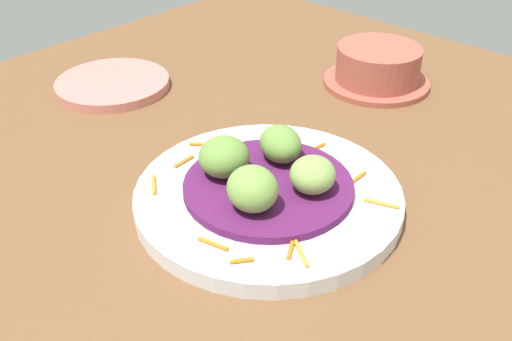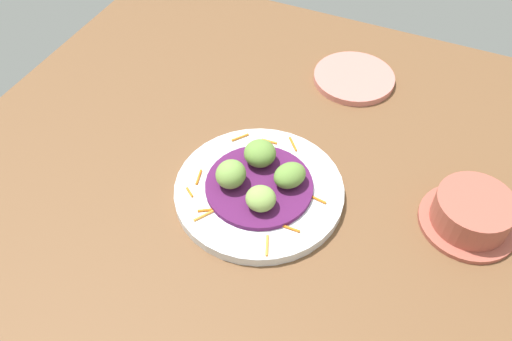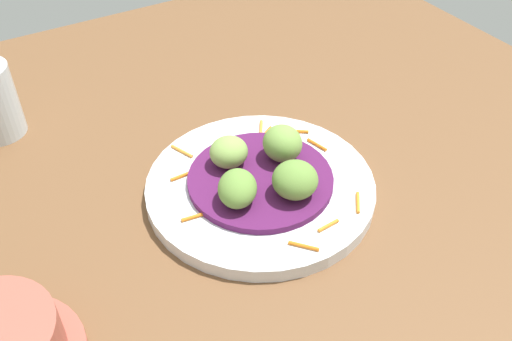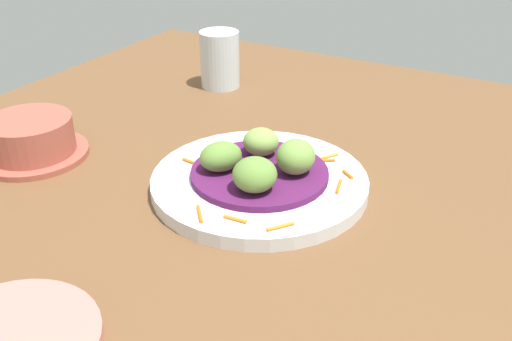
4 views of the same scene
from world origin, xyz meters
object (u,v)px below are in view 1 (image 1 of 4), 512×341
Objects in this scene: guac_scoop_right at (224,157)px; guac_scoop_back at (252,189)px; guac_scoop_center at (281,144)px; guac_scoop_left at (313,175)px; side_plate_small at (113,84)px; terracotta_bowl at (378,68)px; main_plate at (267,195)px.

guac_scoop_back is (2.26, 6.07, 0.15)cm from guac_scoop_right.
guac_scoop_back is (8.33, 3.81, 0.36)cm from guac_scoop_center.
guac_scoop_left is 0.89× the size of guac_scoop_right.
side_plate_small is (-7.13, -29.84, -3.96)cm from guac_scoop_right.
terracotta_bowl is (-35.66, -9.41, -2.13)cm from guac_scoop_back.
terracotta_bowl is at bearing -166.59° from main_plate.
side_plate_small is at bearing -103.43° from guac_scoop_right.
guac_scoop_center is 0.34× the size of side_plate_small.
guac_scoop_center is 0.36× the size of terracotta_bowl.
guac_scoop_back is 0.33× the size of terracotta_bowl.
guac_scoop_right is (6.07, -2.26, 0.21)cm from guac_scoop_center.
guac_scoop_left is 38.50cm from side_plate_small.
guac_scoop_center is (-4.17, -1.90, 3.52)cm from main_plate.
main_plate is at bearing 81.27° from side_plate_small.
side_plate_small is 37.36cm from terracotta_bowl.
guac_scoop_right reaches higher than main_plate.
terracotta_bowl is (-31.49, -7.51, 1.74)cm from main_plate.
guac_scoop_back is 0.31× the size of side_plate_small.
terracotta_bowl reaches higher than main_plate.
guac_scoop_right reaches higher than guac_scoop_center.
guac_scoop_center is 32.34cm from side_plate_small.
guac_scoop_right is 1.05× the size of guac_scoop_back.
guac_scoop_back is at bearing 24.56° from main_plate.
main_plate reaches higher than side_plate_small.
guac_scoop_right is at bearing -20.44° from guac_scoop_center.
guac_scoop_left and guac_scoop_center have the same top height.
main_plate is 5.19× the size of guac_scoop_right.
guac_scoop_left is at bearing 114.56° from guac_scoop_right.
guac_scoop_left is at bearing 69.56° from guac_scoop_center.
guac_scoop_back is 37.35cm from side_plate_small.
guac_scoop_right is at bearing -110.44° from guac_scoop_back.
terracotta_bowl is at bearing -165.21° from guac_scoop_back.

